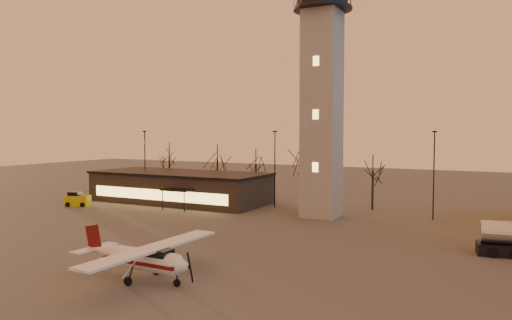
# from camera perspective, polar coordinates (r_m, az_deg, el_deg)

# --- Properties ---
(ground) EXTENTS (220.00, 220.00, 0.00)m
(ground) POSITION_cam_1_polar(r_m,az_deg,el_deg) (34.02, -11.05, -14.08)
(ground) COLOR #484542
(ground) RESTS_ON ground
(control_tower) EXTENTS (6.80, 6.80, 32.60)m
(control_tower) POSITION_cam_1_polar(r_m,az_deg,el_deg) (59.19, 7.56, 9.33)
(control_tower) COLOR gray
(control_tower) RESTS_ON ground
(terminal) EXTENTS (25.40, 12.20, 4.30)m
(terminal) POSITION_cam_1_polar(r_m,az_deg,el_deg) (71.67, -8.71, -3.07)
(terminal) COLOR black
(terminal) RESTS_ON ground
(light_poles) EXTENTS (58.50, 12.25, 10.14)m
(light_poles) POSITION_cam_1_polar(r_m,az_deg,el_deg) (59.83, 8.27, -1.21)
(light_poles) COLOR black
(light_poles) RESTS_ON ground
(tree_row) EXTENTS (37.20, 9.20, 8.80)m
(tree_row) POSITION_cam_1_polar(r_m,az_deg,el_deg) (72.99, -0.12, 0.07)
(tree_row) COLOR black
(tree_row) RESTS_ON ground
(cessna_front) EXTENTS (9.85, 12.45, 3.44)m
(cessna_front) POSITION_cam_1_polar(r_m,az_deg,el_deg) (35.13, -12.25, -11.53)
(cessna_front) COLOR silver
(cessna_front) RESTS_ON ground
(service_cart) EXTENTS (3.48, 2.82, 1.96)m
(service_cart) POSITION_cam_1_polar(r_m,az_deg,el_deg) (71.45, -19.73, -4.39)
(service_cart) COLOR #C4A70B
(service_cart) RESTS_ON ground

